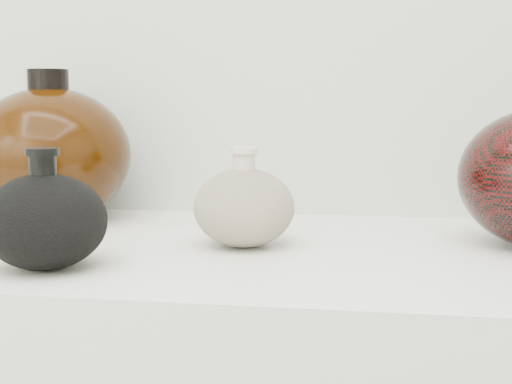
# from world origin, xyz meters

# --- Properties ---
(black_gourd_vase) EXTENTS (0.15, 0.15, 0.13)m
(black_gourd_vase) POSITION_xyz_m (-0.16, 0.80, 0.95)
(black_gourd_vase) COLOR black
(black_gourd_vase) RESTS_ON display_counter
(cream_gourd_vase) EXTENTS (0.14, 0.14, 0.12)m
(cream_gourd_vase) POSITION_xyz_m (0.03, 0.95, 0.95)
(cream_gourd_vase) COLOR beige
(cream_gourd_vase) RESTS_ON display_counter
(left_round_pot) EXTENTS (0.27, 0.27, 0.22)m
(left_round_pot) POSITION_xyz_m (-0.28, 1.08, 1.00)
(left_round_pot) COLOR black
(left_round_pot) RESTS_ON display_counter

